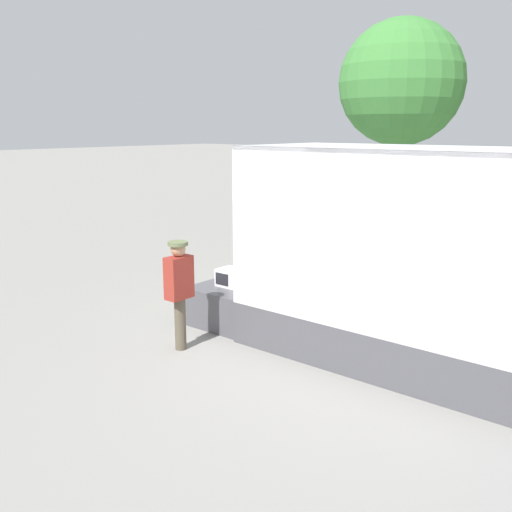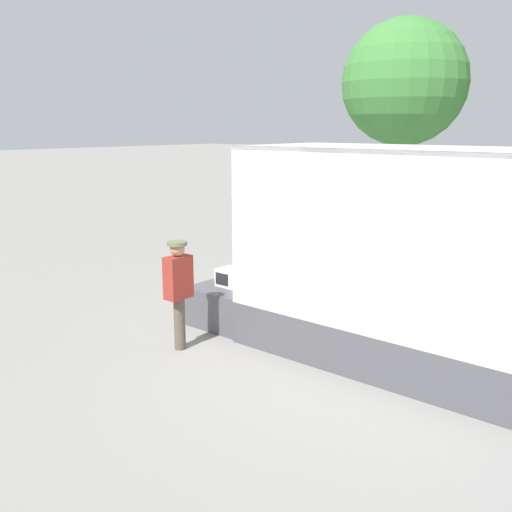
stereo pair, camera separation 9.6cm
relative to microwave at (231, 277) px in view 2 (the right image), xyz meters
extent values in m
plane|color=gray|center=(0.68, 0.49, -0.85)|extent=(160.00, 160.00, 0.00)
cube|color=#4C4C51|center=(3.11, 0.49, -0.50)|extent=(4.87, 2.39, 0.70)
cube|color=silver|center=(3.11, 1.66, 1.10)|extent=(4.87, 0.06, 2.52)
cube|color=silver|center=(3.11, -0.68, 1.10)|extent=(4.87, 0.06, 2.52)
cube|color=silver|center=(3.11, 0.49, 2.34)|extent=(4.87, 2.39, 0.06)
cylinder|color=silver|center=(3.31, 0.27, 0.02)|extent=(0.29, 0.29, 0.36)
cube|color=#B2A893|center=(3.07, 0.57, 0.02)|extent=(0.44, 0.32, 0.36)
cube|color=#B2A893|center=(3.33, 0.77, -0.03)|extent=(0.44, 0.32, 0.25)
cube|color=#4C4C51|center=(0.04, 0.49, -0.50)|extent=(1.27, 2.27, 0.70)
cube|color=white|center=(0.00, 0.00, 0.00)|extent=(0.46, 0.39, 0.31)
cube|color=black|center=(-0.05, -0.20, 0.00)|extent=(0.30, 0.01, 0.21)
cube|color=black|center=(0.10, 1.10, 0.04)|extent=(0.58, 0.39, 0.40)
cylinder|color=slate|center=(0.33, 1.10, 0.06)|extent=(0.22, 0.22, 0.22)
cylinder|color=red|center=(-0.24, 0.87, 0.12)|extent=(0.04, 0.04, 0.56)
cylinder|color=red|center=(0.44, 0.87, 0.12)|extent=(0.04, 0.04, 0.56)
cylinder|color=red|center=(-0.24, 1.33, 0.12)|extent=(0.04, 0.04, 0.56)
cylinder|color=red|center=(0.44, 1.33, 0.12)|extent=(0.04, 0.04, 0.56)
cylinder|color=red|center=(0.10, 0.87, 0.38)|extent=(0.68, 0.04, 0.04)
cylinder|color=red|center=(0.10, 1.33, 0.38)|extent=(0.68, 0.04, 0.04)
cylinder|color=brown|center=(0.22, -1.47, -0.42)|extent=(0.18, 0.18, 0.86)
cube|color=maroon|center=(0.22, -1.47, 0.34)|extent=(0.24, 0.44, 0.68)
sphere|color=tan|center=(0.22, -1.47, 0.80)|extent=(0.24, 0.24, 0.24)
cylinder|color=#606B47|center=(0.22, -1.47, 0.89)|extent=(0.32, 0.32, 0.06)
cylinder|color=brown|center=(-2.19, 11.06, 0.68)|extent=(0.36, 0.36, 3.06)
sphere|color=#3D7F38|center=(-2.19, 11.06, 4.08)|extent=(4.17, 4.17, 4.17)
camera|label=1|loc=(6.62, -7.39, 2.65)|focal=40.00mm
camera|label=2|loc=(6.70, -7.33, 2.65)|focal=40.00mm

